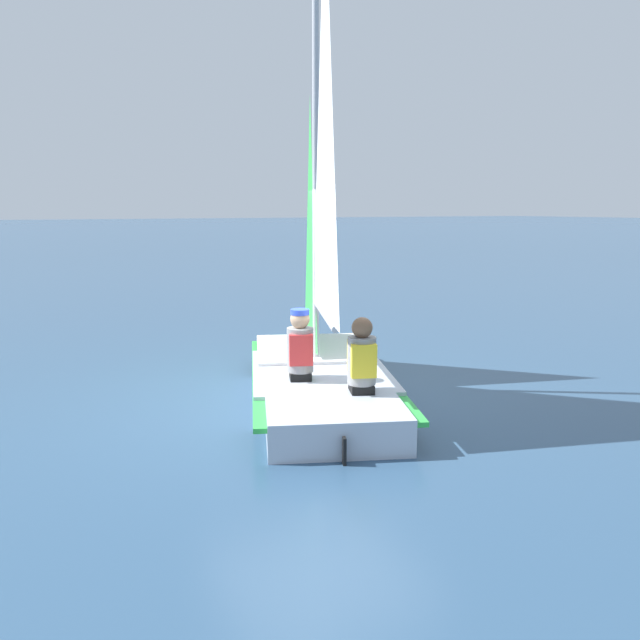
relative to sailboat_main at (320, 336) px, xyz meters
name	(u,v)px	position (x,y,z in m)	size (l,w,h in m)	color
ground_plane	(320,398)	(0.01, 0.00, -0.78)	(260.00, 260.00, 0.00)	#2D4C6B
sailboat_main	(320,336)	(0.00, 0.00, 0.00)	(4.12, 2.87, 5.69)	#B2BCCC
sailor_helm	(300,356)	(-0.28, 0.40, -0.15)	(0.41, 0.39, 1.16)	black
sailor_crew	(362,368)	(-1.03, 0.04, -0.16)	(0.41, 0.39, 1.16)	black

